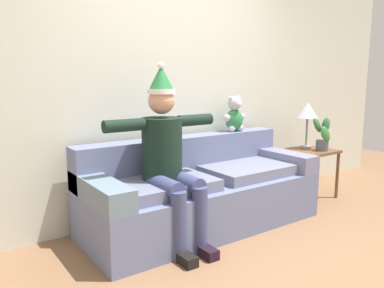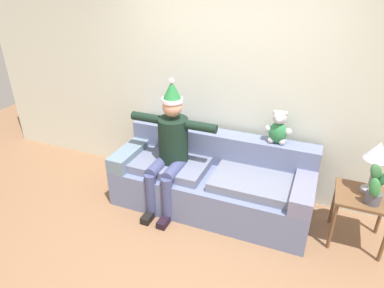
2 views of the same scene
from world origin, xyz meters
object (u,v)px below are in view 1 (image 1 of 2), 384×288
object	(u,v)px
teddy_bear	(235,115)
couch	(201,191)
table_lamp	(308,113)
potted_plant	(322,135)
person_seated	(168,154)
side_table	(310,157)

from	to	relation	value
teddy_bear	couch	bearing A→B (deg)	-157.45
teddy_bear	table_lamp	bearing A→B (deg)	-11.92
teddy_bear	table_lamp	xyz separation A→B (m)	(0.96, -0.20, -0.00)
couch	potted_plant	xyz separation A→B (m)	(1.63, -0.14, 0.41)
teddy_bear	table_lamp	world-z (taller)	teddy_bear
person_seated	table_lamp	bearing A→B (deg)	6.26
teddy_bear	side_table	xyz separation A→B (m)	(0.93, -0.30, -0.52)
side_table	person_seated	bearing A→B (deg)	-176.36
table_lamp	potted_plant	bearing A→B (deg)	-82.09
person_seated	side_table	bearing A→B (deg)	3.64
couch	potted_plant	world-z (taller)	potted_plant
potted_plant	teddy_bear	bearing A→B (deg)	157.77
person_seated	side_table	distance (m)	2.06
teddy_bear	potted_plant	distance (m)	1.09
table_lamp	potted_plant	world-z (taller)	table_lamp
table_lamp	potted_plant	size ratio (longest dim) A/B	1.37
side_table	couch	bearing A→B (deg)	178.79
teddy_bear	side_table	distance (m)	1.10
teddy_bear	person_seated	bearing A→B (deg)	-158.77
couch	side_table	xyz separation A→B (m)	(1.57, -0.03, 0.15)
teddy_bear	potted_plant	world-z (taller)	teddy_bear
teddy_bear	side_table	size ratio (longest dim) A/B	0.67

